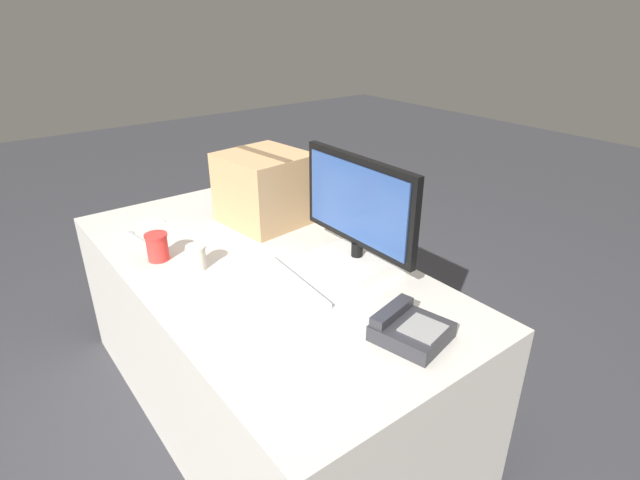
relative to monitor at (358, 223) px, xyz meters
The scene contains 10 objects.
ground_plane 0.97m from the monitor, 131.86° to the right, with size 12.00×12.00×0.00m, color #38383D.
office_desk 0.66m from the monitor, 131.86° to the right, with size 1.80×0.90×0.71m.
monitor is the anchor object (origin of this frame).
keyboard 0.36m from the monitor, 97.10° to the right, with size 0.43×0.18×0.03m.
desk_phone 0.49m from the monitor, 21.37° to the right, with size 0.23×0.23×0.08m.
paper_cup_left 0.78m from the monitor, 131.84° to the right, with size 0.09×0.09×0.11m.
paper_cup_right 0.62m from the monitor, 126.30° to the right, with size 0.08×0.08×0.09m.
spoon 1.00m from the monitor, 144.03° to the right, with size 0.17×0.04×0.00m.
cardboard_box 0.59m from the monitor, behind, with size 0.39×0.38×0.32m.
sticky_note_pad 1.01m from the monitor, 152.81° to the right, with size 0.08×0.08×0.01m.
Camera 1 is at (1.50, -0.84, 1.62)m, focal length 28.00 mm.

